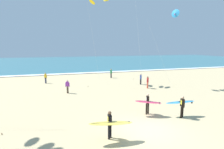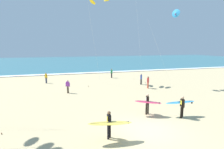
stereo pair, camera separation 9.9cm
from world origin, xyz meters
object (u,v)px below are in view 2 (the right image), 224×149
Objects in this scene: surfer_lead at (148,102)px; bystander_blue_top at (141,79)px; surfer_third at (181,104)px; kite_arc_amber_high at (99,0)px; bystander_yellow_top at (46,78)px; bystander_red_top at (148,82)px; bystander_purple_top at (68,86)px; surfer_trailing at (110,123)px; bystander_green_top at (112,73)px; kite_delta_cobalt_near at (176,14)px.

surfer_lead is 11.70m from bystander_blue_top.
surfer_third is 18.96m from kite_arc_amber_high.
surfer_lead is 0.17× the size of kite_arc_amber_high.
kite_arc_amber_high is at bearing -11.19° from bystander_yellow_top.
surfer_lead reaches higher than bystander_red_top.
bystander_yellow_top and bystander_purple_top have the same top height.
surfer_lead is 0.83× the size of surfer_trailing.
surfer_trailing reaches higher than bystander_green_top.
bystander_blue_top is at bearing 85.45° from bystander_red_top.
surfer_trailing is 1.64× the size of bystander_yellow_top.
surfer_third is at bearing -57.11° from bystander_yellow_top.
surfer_trailing is 0.26× the size of kite_delta_cobalt_near.
kite_arc_amber_high reaches higher than bystander_purple_top.
surfer_third is 12.08m from bystander_blue_top.
bystander_yellow_top is (-13.18, 4.91, 0.00)m from bystander_blue_top.
kite_arc_amber_high reaches higher than bystander_red_top.
bystander_purple_top is at bearing 129.00° from surfer_third.
bystander_blue_top and bystander_purple_top have the same top height.
bystander_purple_top is (-10.38, -1.92, 0.00)m from bystander_blue_top.
surfer_trailing is 21.07m from bystander_green_top.
kite_delta_cobalt_near reaches higher than surfer_lead.
surfer_trailing is 6.52m from surfer_third.
bystander_red_top is at bearing 61.89° from surfer_lead.
bystander_purple_top is at bearing 177.09° from bystander_red_top.
bystander_red_top is 1.00× the size of bystander_purple_top.
bystander_green_top is at bearing 73.15° from surfer_trailing.
kite_arc_amber_high is (3.34, 16.99, 10.94)m from surfer_trailing.
kite_delta_cobalt_near is at bearing -4.12° from bystander_purple_top.
surfer_third is 13.49m from kite_delta_cobalt_near.
kite_delta_cobalt_near is at bearing -7.81° from bystander_red_top.
bystander_purple_top is (-7.88, -8.44, 0.00)m from bystander_green_top.
bystander_green_top is at bearing 104.46° from bystander_red_top.
bystander_yellow_top is at bearing 154.42° from kite_delta_cobalt_near.
surfer_lead is 13.91m from kite_delta_cobalt_near.
kite_arc_amber_high is at bearing -131.03° from bystander_green_top.
surfer_lead is at bearing -113.32° from bystander_blue_top.
bystander_yellow_top is at bearing 159.56° from bystander_blue_top.
kite_delta_cobalt_near is at bearing -42.78° from bystander_blue_top.
surfer_lead is at bearing -97.02° from bystander_green_top.
bystander_green_top is (10.68, 1.61, 0.00)m from bystander_yellow_top.
kite_delta_cobalt_near reaches higher than bystander_purple_top.
surfer_trailing is 1.64× the size of bystander_blue_top.
bystander_yellow_top is 1.00× the size of bystander_purple_top.
bystander_purple_top is (2.80, -6.83, 0.00)m from bystander_yellow_top.
kite_delta_cobalt_near is (7.75, 7.85, 8.47)m from surfer_lead.
surfer_third reaches higher than bystander_blue_top.
bystander_yellow_top is (-7.91, 1.57, -11.18)m from kite_arc_amber_high.
bystander_purple_top is at bearing 123.12° from surfer_lead.
surfer_trailing is at bearing -143.95° from surfer_lead.
bystander_blue_top is 14.07m from bystander_yellow_top.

